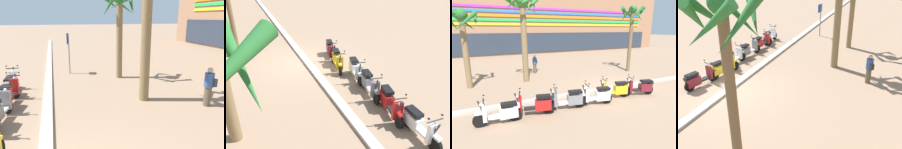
{
  "view_description": "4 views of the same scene",
  "coord_description": "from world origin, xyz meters",
  "views": [
    {
      "loc": [
        2.85,
        0.28,
        3.29
      ],
      "look_at": [
        -4.15,
        2.21,
        1.35
      ],
      "focal_mm": 34.4,
      "sensor_mm": 36.0,
      "label": 1
    },
    {
      "loc": [
        -11.44,
        3.13,
        5.25
      ],
      "look_at": [
        -3.68,
        -0.3,
        0.93
      ],
      "focal_mm": 38.01,
      "sensor_mm": 36.0,
      "label": 2
    },
    {
      "loc": [
        -7.52,
        -8.42,
        3.55
      ],
      "look_at": [
        -3.21,
        0.92,
        0.97
      ],
      "focal_mm": 29.12,
      "sensor_mm": 36.0,
      "label": 3
    },
    {
      "loc": [
        8.81,
        7.11,
        6.21
      ],
      "look_at": [
        -0.96,
        2.72,
        0.99
      ],
      "focal_mm": 42.43,
      "sensor_mm": 36.0,
      "label": 4
    }
  ],
  "objects": [
    {
      "name": "curb_strip",
      "position": [
        0.0,
        -0.07,
        0.06
      ],
      "size": [
        60.0,
        0.36,
        0.12
      ],
      "primitive_type": "cube",
      "color": "#ADA89E",
      "rests_on": "ground"
    },
    {
      "name": "ground_plane",
      "position": [
        0.0,
        0.0,
        0.0
      ],
      "size": [
        200.0,
        200.0,
        0.0
      ],
      "primitive_type": "plane",
      "color": "#93755B"
    },
    {
      "name": "scooter_yellow_mid_centre",
      "position": [
        -1.27,
        -1.32,
        0.46
      ],
      "size": [
        1.83,
        0.73,
        1.17
      ],
      "color": "black",
      "rests_on": "ground"
    },
    {
      "name": "scooter_grey_second_in_line",
      "position": [
        -4.11,
        -1.53,
        0.46
      ],
      "size": [
        1.83,
        0.66,
        1.17
      ],
      "color": "black",
      "rests_on": "ground"
    },
    {
      "name": "scooter_white_last_in_row",
      "position": [
        -2.62,
        -1.66,
        0.46
      ],
      "size": [
        1.73,
        0.68,
        1.17
      ],
      "color": "black",
      "rests_on": "ground"
    },
    {
      "name": "scooter_white_tail_end",
      "position": [
        -7.02,
        -1.62,
        0.44
      ],
      "size": [
        1.78,
        0.56,
        1.17
      ],
      "color": "black",
      "rests_on": "ground"
    },
    {
      "name": "scooter_maroon_far_back",
      "position": [
        0.26,
        -1.57,
        0.45
      ],
      "size": [
        1.83,
        0.72,
        1.17
      ],
      "color": "black",
      "rests_on": "ground"
    },
    {
      "name": "scooter_red_mid_rear",
      "position": [
        -5.62,
        -1.5,
        0.46
      ],
      "size": [
        1.84,
        0.71,
        1.17
      ],
      "color": "black",
      "rests_on": "ground"
    }
  ]
}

